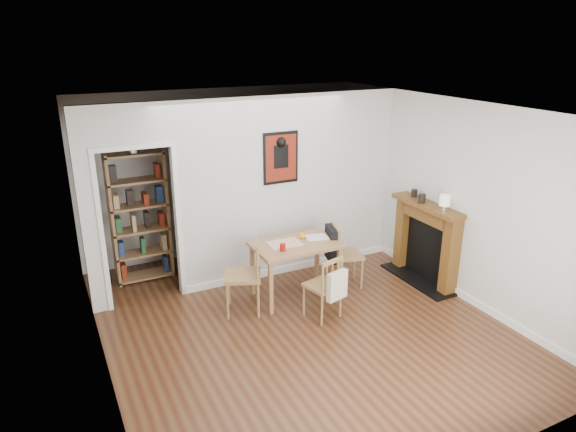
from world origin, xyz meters
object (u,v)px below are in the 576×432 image
orange_fruit (302,236)px  ceramic_jar_b (414,193)px  fireplace (426,240)px  notebook (316,237)px  chair_right (345,254)px  mantel_lamp (445,201)px  red_glass (283,247)px  chair_front (323,286)px  dining_table (295,250)px  ceramic_jar_a (422,198)px  bookshelf (140,218)px  chair_left (243,276)px

orange_fruit → ceramic_jar_b: size_ratio=0.73×
fireplace → notebook: size_ratio=4.22×
chair_right → mantel_lamp: mantel_lamp is taller
red_glass → orange_fruit: 0.50m
chair_front → fireplace: fireplace is taller
dining_table → chair_front: 0.69m
ceramic_jar_b → ceramic_jar_a: bearing=-107.9°
fireplace → ceramic_jar_b: (-0.01, 0.33, 0.60)m
ceramic_jar_a → chair_right: bearing=163.9°
dining_table → chair_right: chair_right is taller
bookshelf → orange_fruit: bearing=-35.6°
chair_front → mantel_lamp: bearing=-3.0°
chair_front → chair_left: bearing=146.0°
red_glass → notebook: (0.60, 0.20, -0.04)m
bookshelf → mantel_lamp: size_ratio=8.56×
notebook → mantel_lamp: (1.47, -0.79, 0.53)m
chair_left → chair_right: (1.55, 0.05, -0.02)m
bookshelf → ceramic_jar_a: size_ratio=15.18×
bookshelf → fireplace: 4.05m
fireplace → chair_front: bearing=-172.0°
dining_table → fireplace: fireplace is taller
ceramic_jar_a → ceramic_jar_b: size_ratio=1.14×
chair_front → notebook: (0.29, 0.69, 0.35)m
chair_front → orange_fruit: bearing=82.0°
dining_table → notebook: bearing=8.9°
chair_front → red_glass: size_ratio=8.57×
notebook → bookshelf: bearing=145.6°
fireplace → red_glass: bearing=173.8°
chair_front → red_glass: bearing=122.7°
orange_fruit → ceramic_jar_b: 1.77m
red_glass → chair_left: bearing=172.0°
ceramic_jar_a → ceramic_jar_b: 0.27m
chair_right → fireplace: bearing=-17.9°
chair_right → chair_front: bearing=-139.1°
chair_front → dining_table: bearing=95.1°
orange_fruit → notebook: (0.18, -0.07, -0.03)m
fireplace → ceramic_jar_b: bearing=91.7°
dining_table → ceramic_jar_a: ceramic_jar_a is taller
bookshelf → red_glass: (1.45, -1.61, -0.12)m
notebook → ceramic_jar_a: size_ratio=2.40×
chair_right → ceramic_jar_b: bearing=-1.8°
fireplace → mantel_lamp: (-0.08, -0.35, 0.68)m
chair_right → bookshelf: (-2.48, 1.48, 0.46)m
red_glass → chair_right: bearing=7.0°
chair_right → mantel_lamp: (1.04, -0.71, 0.83)m
red_glass → dining_table: bearing=29.7°
chair_right → ceramic_jar_a: 1.30m
notebook → chair_front: bearing=-112.5°
chair_front → orange_fruit: 0.86m
chair_front → bookshelf: size_ratio=0.44×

